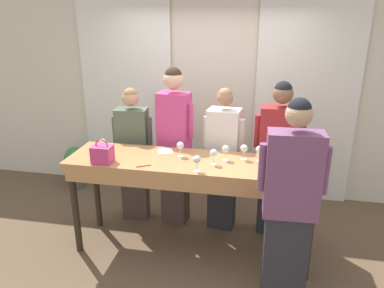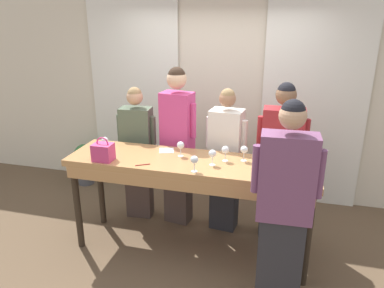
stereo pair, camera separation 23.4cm
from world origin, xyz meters
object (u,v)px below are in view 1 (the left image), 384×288
Objects in this scene: wine_glass_front_left at (277,149)px; wine_glass_front_mid at (103,143)px; wine_glass_center_left at (302,154)px; wine_bottle at (275,156)px; guest_striped_shirt at (278,158)px; handbag at (102,154)px; guest_pink_top at (174,144)px; guest_cream_sweater at (223,160)px; wine_glass_front_right at (214,154)px; wine_glass_near_host at (180,146)px; wine_glass_center_mid at (226,149)px; wine_glass_center_right at (260,150)px; wine_glass_back_mid at (314,161)px; wine_glass_by_handbag at (244,149)px; wine_glass_back_right at (295,164)px; tasting_bar at (190,171)px; wine_glass_back_left at (197,160)px; host_pouring at (290,207)px; guest_olive_jacket at (133,154)px; potted_plant at (75,165)px; wine_glass_by_bottle at (282,146)px.

wine_glass_front_left is 1.00× the size of wine_glass_front_mid.
wine_glass_front_mid is at bearing -177.85° from wine_glass_center_left.
guest_striped_shirt is (0.06, 0.53, -0.24)m from wine_bottle.
handbag is 0.94m from guest_pink_top.
guest_cream_sweater is at bearing 180.00° from guest_striped_shirt.
guest_pink_top is at bearing 161.86° from wine_glass_center_left.
wine_glass_near_host is (-0.36, 0.15, 0.00)m from wine_glass_front_right.
wine_glass_center_mid is 1.00× the size of wine_glass_center_right.
wine_glass_back_mid is at bearing -20.08° from wine_glass_center_right.
guest_pink_top is at bearing 152.85° from wine_glass_by_handbag.
wine_glass_back_right and wine_glass_by_handbag have the same top height.
wine_glass_near_host is (-0.94, 0.08, 0.01)m from wine_bottle.
wine_bottle is at bearing -25.65° from guest_pink_top.
wine_glass_center_mid is at bearing -164.05° from wine_glass_by_handbag.
wine_glass_center_mid is (0.10, 0.13, 0.00)m from wine_glass_front_right.
wine_glass_back_right is at bearing -9.19° from tasting_bar.
tasting_bar is at bearing 114.73° from wine_glass_back_left.
wine_glass_center_left is 1.45m from guest_pink_top.
host_pouring is at bearing -97.00° from wine_glass_back_right.
wine_glass_center_left is 1.00× the size of wine_glass_back_left.
wine_glass_center_mid is at bearing -81.09° from guest_cream_sweater.
wine_glass_center_mid is 1.00× the size of wine_glass_back_mid.
handbag is 0.95m from wine_glass_back_left.
wine_glass_center_mid is 0.18m from wine_glass_by_handbag.
guest_striped_shirt reaches higher than wine_bottle.
wine_glass_back_mid and wine_glass_back_right have the same top height.
tasting_bar is 15.89× the size of wine_glass_center_left.
guest_cream_sweater reaches higher than wine_glass_by_handbag.
guest_cream_sweater is at bearing 87.31° from wine_glass_front_right.
guest_cream_sweater is at bearing 23.50° from wine_glass_front_mid.
guest_cream_sweater is at bearing 0.00° from guest_olive_jacket.
wine_glass_center_mid is 0.09× the size of guest_striped_shirt.
wine_glass_back_right is (0.65, -0.25, -0.00)m from wine_glass_center_mid.
guest_striped_shirt is at bearing 24.11° from handbag.
guest_cream_sweater is at bearing -16.05° from potted_plant.
wine_glass_by_bottle is 0.26× the size of potted_plant.
wine_glass_front_mid is at bearing 174.11° from wine_glass_back_right.
wine_glass_front_left is 1.00× the size of wine_glass_center_right.
wine_glass_center_mid and wine_glass_center_right have the same top height.
host_pouring is at bearing -100.15° from wine_glass_center_left.
wine_glass_front_left is at bearing 13.02° from tasting_bar.
wine_glass_front_right is 0.23m from wine_glass_back_left.
guest_pink_top is at bearing 143.69° from wine_glass_center_mid.
wine_bottle is at bearing -4.69° from wine_glass_near_host.
wine_glass_back_left is at bearing 156.03° from host_pouring.
guest_cream_sweater reaches higher than wine_glass_front_right.
guest_cream_sweater is (-0.07, 0.47, -0.30)m from wine_glass_center_mid.
wine_glass_by_bottle is 0.40m from wine_glass_by_handbag.
guest_striped_shirt is at bearing 99.90° from wine_glass_back_right.
wine_glass_front_mid reaches higher than tasting_bar.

